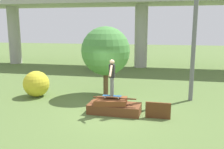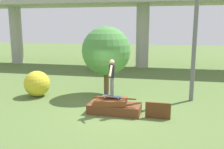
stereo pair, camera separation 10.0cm
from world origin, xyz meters
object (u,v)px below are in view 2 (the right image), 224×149
Objects in this scene: skateboard at (112,96)px; skater at (112,75)px; utility_pole at (196,19)px; tree_behind_right at (106,51)px; bush_yellow_flowering at (37,84)px; tree_behind_left at (103,45)px.

skateboard is 0.86m from skater.
utility_pole reaches higher than tree_behind_right.
utility_pole is (3.36, 2.58, 3.09)m from skateboard.
skater is 4.79m from utility_pole.
bush_yellow_flowering is (-7.63, -0.84, -3.18)m from utility_pole.
tree_behind_right reaches higher than skater.
tree_behind_right is (-0.88, 2.71, 0.69)m from skater.
skater is 4.71m from bush_yellow_flowering.
skateboard is 0.26× the size of tree_behind_left.
tree_behind_right reaches higher than skateboard.
skateboard is 0.11× the size of utility_pole.
utility_pole reaches higher than skateboard.
skater is 0.42× the size of tree_behind_right.
tree_behind_right is (-4.23, 0.12, -1.55)m from utility_pole.
tree_behind_left reaches higher than skater.
skater is (0.00, 0.00, 0.86)m from skateboard.
utility_pole is 2.47× the size of tree_behind_left.
utility_pole reaches higher than skater.
skateboard is at bearing -22.17° from bush_yellow_flowering.
skateboard is at bearing -74.00° from tree_behind_left.
tree_behind_right is 3.89m from bush_yellow_flowering.
skater is at bearing -72.07° from tree_behind_right.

